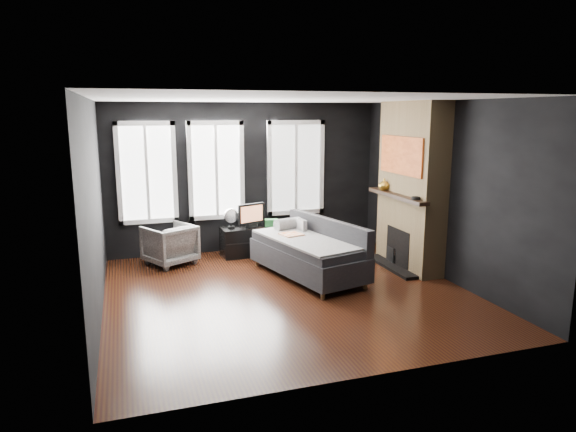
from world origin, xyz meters
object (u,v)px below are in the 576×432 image
object	(u,v)px
sofa	(308,249)
armchair	(170,242)
mantel_vase	(384,185)
monitor	(251,214)
media_console	(263,240)
mug	(286,221)
book	(288,217)

from	to	relation	value
sofa	armchair	world-z (taller)	sofa
mantel_vase	monitor	bearing A→B (deg)	153.31
sofa	media_console	world-z (taller)	sofa
mug	sofa	bearing A→B (deg)	-94.45
sofa	media_console	distance (m)	1.54
media_console	mantel_vase	xyz separation A→B (m)	(1.85, -1.05, 1.07)
media_console	monitor	distance (m)	0.54
book	monitor	bearing A→B (deg)	-171.18
armchair	mug	xyz separation A→B (m)	(2.10, 0.15, 0.20)
sofa	book	size ratio (longest dim) A/B	9.47
book	sofa	bearing A→B (deg)	-96.86
sofa	media_console	xyz separation A→B (m)	(-0.32, 1.50, -0.19)
sofa	book	world-z (taller)	sofa
mantel_vase	sofa	bearing A→B (deg)	-163.63
monitor	mantel_vase	world-z (taller)	mantel_vase
monitor	mantel_vase	bearing A→B (deg)	-47.09
sofa	mantel_vase	xyz separation A→B (m)	(1.53, 0.45, 0.88)
monitor	media_console	bearing A→B (deg)	-17.11
monitor	book	xyz separation A→B (m)	(0.72, 0.11, -0.13)
sofa	mug	distance (m)	1.51
monitor	mug	world-z (taller)	monitor
mug	book	size ratio (longest dim) A/B	0.52
mug	media_console	bearing A→B (deg)	179.61
book	mantel_vase	distance (m)	1.90
armchair	mug	size ratio (longest dim) A/B	6.66
mantel_vase	mug	bearing A→B (deg)	143.51
sofa	monitor	size ratio (longest dim) A/B	3.87
armchair	media_console	size ratio (longest dim) A/B	0.50
armchair	monitor	bearing A→B (deg)	157.37
mug	mantel_vase	bearing A→B (deg)	-36.49
monitor	book	size ratio (longest dim) A/B	2.45
monitor	book	bearing A→B (deg)	-11.58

